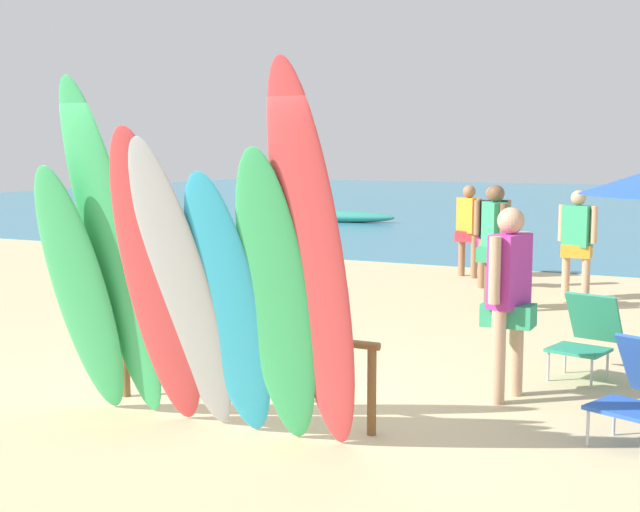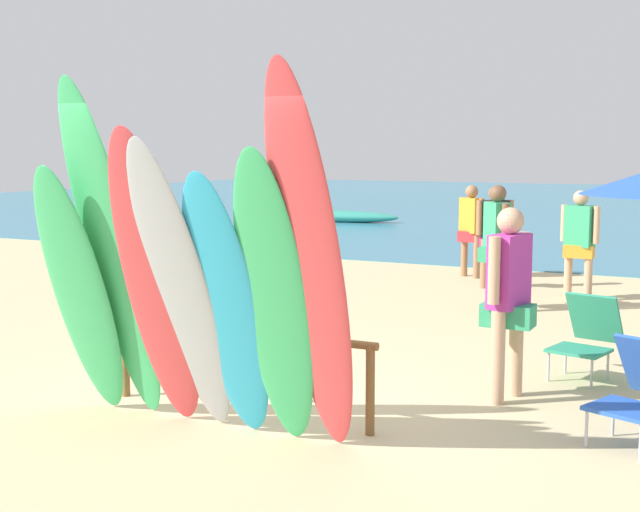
% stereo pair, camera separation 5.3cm
% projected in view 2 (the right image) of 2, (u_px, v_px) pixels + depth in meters
% --- Properties ---
extents(ground, '(60.00, 60.00, 0.00)m').
position_uv_depth(ground, '(568.00, 246.00, 19.56)').
color(ground, '#D3BC8C').
extents(surfboard_rack, '(2.47, 0.07, 0.73)m').
position_uv_depth(surfboard_rack, '(238.00, 349.00, 7.08)').
color(surfboard_rack, brown).
rests_on(surfboard_rack, ground).
extents(surfboard_green_0, '(0.56, 0.81, 2.07)m').
position_uv_depth(surfboard_green_0, '(80.00, 293.00, 6.88)').
color(surfboard_green_0, '#38B266').
rests_on(surfboard_green_0, ground).
extents(surfboard_green_1, '(0.62, 0.94, 2.71)m').
position_uv_depth(surfboard_green_1, '(112.00, 255.00, 6.71)').
color(surfboard_green_1, '#38B266').
rests_on(surfboard_green_1, ground).
extents(surfboard_red_2, '(0.63, 0.94, 2.35)m').
position_uv_depth(surfboard_red_2, '(156.00, 283.00, 6.50)').
color(surfboard_red_2, '#D13D42').
rests_on(surfboard_red_2, ground).
extents(surfboard_grey_3, '(0.63, 1.00, 2.27)m').
position_uv_depth(surfboard_grey_3, '(181.00, 290.00, 6.38)').
color(surfboard_grey_3, '#999EA3').
rests_on(surfboard_grey_3, ground).
extents(surfboard_teal_4, '(0.54, 0.81, 2.04)m').
position_uv_depth(surfboard_teal_4, '(227.00, 309.00, 6.27)').
color(surfboard_teal_4, '#289EC6').
rests_on(surfboard_teal_4, ground).
extents(surfboard_green_5, '(0.57, 0.83, 2.20)m').
position_uv_depth(surfboard_green_5, '(275.00, 303.00, 6.08)').
color(surfboard_green_5, '#38B266').
rests_on(surfboard_green_5, ground).
extents(surfboard_red_6, '(0.51, 0.95, 2.76)m').
position_uv_depth(surfboard_red_6, '(311.00, 266.00, 5.87)').
color(surfboard_red_6, '#D13D42').
rests_on(surfboard_red_6, ground).
extents(beachgoer_near_rack, '(0.44, 0.62, 1.68)m').
position_uv_depth(beachgoer_near_rack, '(509.00, 290.00, 7.44)').
color(beachgoer_near_rack, tan).
rests_on(beachgoer_near_rack, ground).
extents(beachgoer_midbeach, '(0.50, 0.41, 1.60)m').
position_uv_depth(beachgoer_midbeach, '(495.00, 229.00, 13.55)').
color(beachgoer_midbeach, '#9E704C').
rests_on(beachgoer_midbeach, ground).
extents(beachgoer_strolling, '(0.44, 0.53, 1.70)m').
position_uv_depth(beachgoer_strolling, '(497.00, 238.00, 11.64)').
color(beachgoer_strolling, brown).
rests_on(beachgoer_strolling, ground).
extents(beachgoer_by_water, '(0.58, 0.32, 1.59)m').
position_uv_depth(beachgoer_by_water, '(579.00, 237.00, 12.47)').
color(beachgoer_by_water, tan).
rests_on(beachgoer_by_water, ground).
extents(beachgoer_photographing, '(0.52, 0.38, 1.57)m').
position_uv_depth(beachgoer_photographing, '(471.00, 224.00, 14.69)').
color(beachgoer_photographing, '#9E704C').
rests_on(beachgoer_photographing, ground).
extents(beach_chair_red, '(0.65, 0.83, 0.80)m').
position_uv_depth(beach_chair_red, '(587.00, 334.00, 8.25)').
color(beach_chair_red, '#B7B7BC').
rests_on(beach_chair_red, ground).
extents(distant_boat, '(4.93, 1.41, 0.39)m').
position_uv_depth(distant_boat, '(320.00, 216.00, 26.09)').
color(distant_boat, teal).
rests_on(distant_boat, ground).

